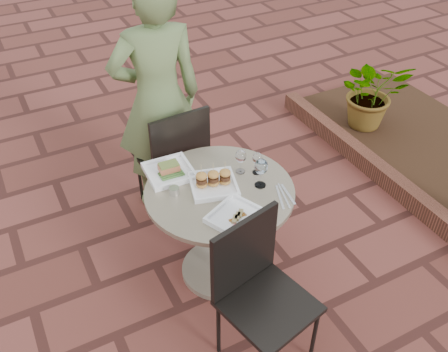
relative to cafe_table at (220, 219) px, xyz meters
name	(u,v)px	position (x,y,z in m)	size (l,w,h in m)	color
ground	(237,285)	(0.05, -0.16, -0.48)	(60.00, 60.00, 0.00)	brown
cafe_table	(220,219)	(0.00, 0.00, 0.00)	(0.90, 0.90, 0.73)	gray
chair_far	(175,154)	(0.00, 0.69, 0.07)	(0.47, 0.47, 0.93)	black
chair_near	(257,283)	(-0.08, -0.59, 0.07)	(0.53, 0.53, 0.93)	black
diner	(158,100)	(-0.03, 0.89, 0.41)	(0.65, 0.43, 1.79)	#5B713E
plate_salmon	(169,171)	(-0.21, 0.28, 0.27)	(0.29, 0.29, 0.08)	white
plate_sliders	(213,182)	(-0.02, 0.04, 0.28)	(0.34, 0.34, 0.18)	white
plate_tuna	(238,217)	(-0.03, -0.28, 0.26)	(0.37, 0.37, 0.03)	white
wine_glass_right	(261,167)	(0.23, -0.08, 0.38)	(0.08, 0.08, 0.19)	white
wine_glass_mid	(241,157)	(0.19, 0.09, 0.36)	(0.07, 0.07, 0.16)	white
wine_glass_far	(257,159)	(0.28, 0.04, 0.35)	(0.06, 0.06, 0.15)	white
steel_ramekin	(174,191)	(-0.26, 0.09, 0.27)	(0.06, 0.06, 0.05)	silver
cutlery_set	(284,196)	(0.31, -0.23, 0.25)	(0.10, 0.23, 0.00)	silver
planter_curb	(392,181)	(1.65, 0.14, -0.41)	(0.12, 3.00, 0.15)	brown
potted_plant_a	(372,92)	(2.05, 0.93, -0.08)	(0.62, 0.53, 0.69)	#33662D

